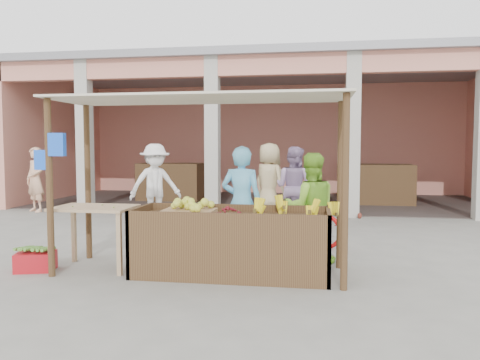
% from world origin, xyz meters
% --- Properties ---
extents(ground, '(60.00, 60.00, 0.00)m').
position_xyz_m(ground, '(0.00, 0.00, 0.00)').
color(ground, slate).
rests_on(ground, ground).
extents(market_building, '(14.40, 6.40, 4.20)m').
position_xyz_m(market_building, '(0.05, 8.93, 2.70)').
color(market_building, tan).
rests_on(market_building, ground).
extents(fruit_stall, '(2.60, 0.95, 0.80)m').
position_xyz_m(fruit_stall, '(0.50, 0.00, 0.40)').
color(fruit_stall, brown).
rests_on(fruit_stall, ground).
extents(stall_awning, '(4.09, 1.35, 2.39)m').
position_xyz_m(stall_awning, '(-0.01, 0.06, 1.98)').
color(stall_awning, brown).
rests_on(stall_awning, ground).
extents(banana_heap, '(1.19, 0.65, 0.22)m').
position_xyz_m(banana_heap, '(1.33, 0.02, 0.91)').
color(banana_heap, yellow).
rests_on(banana_heap, fruit_stall).
extents(melon_tray, '(0.71, 0.61, 0.19)m').
position_xyz_m(melon_tray, '(-0.11, 0.04, 0.89)').
color(melon_tray, '#A17953').
rests_on(melon_tray, fruit_stall).
extents(berry_heap, '(0.43, 0.35, 0.14)m').
position_xyz_m(berry_heap, '(0.46, -0.05, 0.87)').
color(berry_heap, maroon).
rests_on(berry_heap, fruit_stall).
extents(side_table, '(1.10, 0.74, 0.88)m').
position_xyz_m(side_table, '(-1.47, 0.04, 0.74)').
color(side_table, tan).
rests_on(side_table, ground).
extents(papaya_pile, '(0.76, 0.43, 0.22)m').
position_xyz_m(papaya_pile, '(-1.47, 0.04, 0.99)').
color(papaya_pile, '#4B8E2E').
rests_on(papaya_pile, side_table).
extents(red_crate, '(0.58, 0.49, 0.26)m').
position_xyz_m(red_crate, '(-2.23, -0.22, 0.13)').
color(red_crate, '#B3131B').
rests_on(red_crate, ground).
extents(plantain_bundle, '(0.37, 0.26, 0.07)m').
position_xyz_m(plantain_bundle, '(-2.23, -0.22, 0.30)').
color(plantain_bundle, '#599335').
rests_on(plantain_bundle, red_crate).
extents(produce_sacks, '(0.74, 0.46, 0.56)m').
position_xyz_m(produce_sacks, '(2.51, 5.33, 0.28)').
color(produce_sacks, maroon).
rests_on(produce_sacks, ground).
extents(vendor_blue, '(0.75, 0.59, 1.85)m').
position_xyz_m(vendor_blue, '(0.51, 0.85, 0.93)').
color(vendor_blue, '#5FB8E3').
rests_on(vendor_blue, ground).
extents(vendor_green, '(0.89, 0.60, 1.72)m').
position_xyz_m(vendor_green, '(1.53, 0.91, 0.86)').
color(vendor_green, '#8BCD35').
rests_on(vendor_green, ground).
extents(motorcycle, '(1.00, 1.96, 0.98)m').
position_xyz_m(motorcycle, '(1.19, 1.91, 0.49)').
color(motorcycle, '#A00D0C').
rests_on(motorcycle, ground).
extents(shopper_a, '(1.38, 1.22, 1.94)m').
position_xyz_m(shopper_a, '(-1.90, 3.83, 0.97)').
color(shopper_a, white).
rests_on(shopper_a, ground).
extents(shopper_c, '(1.14, 1.11, 2.01)m').
position_xyz_m(shopper_c, '(0.56, 4.67, 1.00)').
color(shopper_c, tan).
rests_on(shopper_c, ground).
extents(shopper_e, '(0.82, 0.74, 1.79)m').
position_xyz_m(shopper_e, '(-5.74, 5.28, 0.89)').
color(shopper_e, '#ECAF88').
rests_on(shopper_e, ground).
extents(shopper_f, '(1.06, 0.87, 1.89)m').
position_xyz_m(shopper_f, '(1.15, 3.89, 0.95)').
color(shopper_f, '#967BA1').
rests_on(shopper_f, ground).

